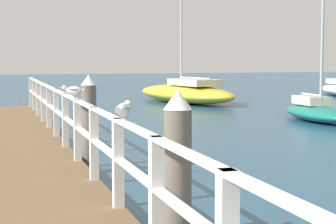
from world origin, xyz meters
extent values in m
cube|color=brown|center=(0.00, 10.76, 0.22)|extent=(2.31, 21.52, 0.43)
cube|color=silver|center=(1.08, 4.12, 0.96)|extent=(0.12, 0.12, 1.05)
cube|color=silver|center=(1.08, 5.78, 0.96)|extent=(0.12, 0.12, 1.05)
cube|color=silver|center=(1.08, 7.44, 0.96)|extent=(0.12, 0.12, 1.05)
cube|color=silver|center=(1.08, 9.10, 0.96)|extent=(0.12, 0.12, 1.05)
cube|color=silver|center=(1.08, 10.76, 0.96)|extent=(0.12, 0.12, 1.05)
cube|color=silver|center=(1.08, 12.42, 0.96)|extent=(0.12, 0.12, 1.05)
cube|color=silver|center=(1.08, 14.08, 0.96)|extent=(0.12, 0.12, 1.05)
cube|color=silver|center=(1.08, 15.74, 0.96)|extent=(0.12, 0.12, 1.05)
cube|color=silver|center=(1.08, 17.40, 0.96)|extent=(0.12, 0.12, 1.05)
cube|color=silver|center=(1.08, 19.06, 0.96)|extent=(0.12, 0.12, 1.05)
cube|color=silver|center=(1.08, 20.72, 0.96)|extent=(0.12, 0.12, 1.05)
cube|color=silver|center=(1.08, 10.76, 1.46)|extent=(0.10, 19.92, 0.04)
cube|color=silver|center=(1.08, 10.76, 1.01)|extent=(0.10, 19.92, 0.04)
cylinder|color=#6B6056|center=(1.46, 4.69, 0.83)|extent=(0.28, 0.28, 1.66)
cone|color=white|center=(1.46, 4.69, 1.76)|extent=(0.29, 0.29, 0.20)
cylinder|color=#6B6056|center=(1.46, 10.24, 0.83)|extent=(0.28, 0.28, 1.66)
cone|color=white|center=(1.46, 10.24, 1.76)|extent=(0.29, 0.29, 0.20)
ellipsoid|color=white|center=(1.08, 5.47, 1.60)|extent=(0.25, 0.31, 0.15)
sphere|color=white|center=(1.16, 5.63, 1.65)|extent=(0.09, 0.09, 0.09)
cone|color=gold|center=(1.19, 5.69, 1.65)|extent=(0.05, 0.06, 0.02)
cone|color=#939399|center=(0.99, 5.33, 1.61)|extent=(0.10, 0.10, 0.07)
ellipsoid|color=#939399|center=(1.08, 5.47, 1.63)|extent=(0.26, 0.28, 0.04)
cylinder|color=tan|center=(1.05, 5.48, 1.50)|extent=(0.01, 0.01, 0.05)
cylinder|color=tan|center=(1.09, 5.45, 1.50)|extent=(0.01, 0.01, 0.05)
ellipsoid|color=white|center=(1.08, 9.49, 1.60)|extent=(0.31, 0.25, 0.15)
sphere|color=white|center=(0.92, 9.58, 1.65)|extent=(0.09, 0.09, 0.09)
cone|color=gold|center=(0.87, 9.61, 1.65)|extent=(0.06, 0.05, 0.02)
cone|color=#939399|center=(1.23, 9.41, 1.61)|extent=(0.10, 0.10, 0.07)
ellipsoid|color=#939399|center=(1.08, 9.49, 1.63)|extent=(0.28, 0.26, 0.04)
cylinder|color=tan|center=(1.07, 9.47, 1.50)|extent=(0.01, 0.01, 0.05)
cylinder|color=tan|center=(1.10, 9.51, 1.50)|extent=(0.01, 0.01, 0.05)
ellipsoid|color=gold|center=(8.74, 26.58, 0.44)|extent=(4.26, 7.85, 0.87)
cylinder|color=#B2B2B7|center=(8.95, 25.67, 1.22)|extent=(0.66, 2.56, 0.08)
cube|color=beige|center=(8.94, 25.71, 1.02)|extent=(2.05, 2.95, 0.30)
ellipsoid|color=#197266|center=(10.45, 17.21, 0.27)|extent=(1.76, 4.30, 0.53)
cylinder|color=#B2B2B7|center=(10.43, 17.00, 2.69)|extent=(0.10, 0.10, 4.31)
cylinder|color=#B2B2B7|center=(10.48, 17.73, 0.88)|extent=(0.18, 1.47, 0.08)
cube|color=beige|center=(10.48, 17.71, 0.68)|extent=(0.93, 1.57, 0.30)
camera|label=1|loc=(-0.33, -0.97, 2.17)|focal=64.29mm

